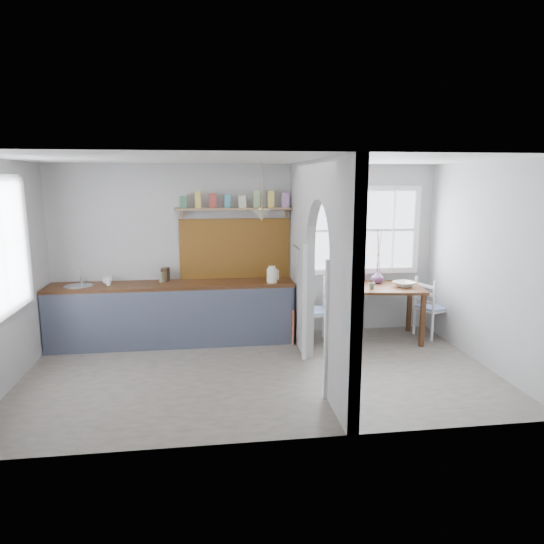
{
  "coord_description": "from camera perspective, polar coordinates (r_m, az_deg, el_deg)",
  "views": [
    {
      "loc": [
        -0.62,
        -5.66,
        2.37
      ],
      "look_at": [
        0.21,
        0.51,
        1.18
      ],
      "focal_mm": 32.0,
      "sensor_mm": 36.0,
      "label": 1
    }
  ],
  "objects": [
    {
      "name": "kitchen_window",
      "position": [
        6.13,
        -29.18,
        2.7
      ],
      "size": [
        0.1,
        1.16,
        1.5
      ],
      "primitive_type": null,
      "color": "white",
      "rests_on": "walls"
    },
    {
      "name": "knife_block",
      "position": [
        7.27,
        -12.43,
        -0.29
      ],
      "size": [
        0.12,
        0.15,
        0.2
      ],
      "primitive_type": "cube",
      "rotation": [
        0.0,
        0.0,
        -0.26
      ],
      "color": "#2F2116",
      "rests_on": "counter"
    },
    {
      "name": "partition",
      "position": [
        5.94,
        5.25,
        1.87
      ],
      "size": [
        0.12,
        3.2,
        2.6
      ],
      "color": "#B7B7B7",
      "rests_on": "floor"
    },
    {
      "name": "towel_orange",
      "position": [
        7.05,
        2.5,
        -6.71
      ],
      "size": [
        0.02,
        0.03,
        0.53
      ],
      "primitive_type": "cube",
      "color": "orange",
      "rests_on": "counter"
    },
    {
      "name": "mug_b",
      "position": [
        7.36,
        -18.84,
        -0.89
      ],
      "size": [
        0.14,
        0.14,
        0.1
      ],
      "primitive_type": "imported",
      "rotation": [
        0.0,
        0.0,
        -0.06
      ],
      "color": "white",
      "rests_on": "counter"
    },
    {
      "name": "utensil_rail",
      "position": [
        6.74,
        2.91,
        2.95
      ],
      "size": [
        0.02,
        0.5,
        0.02
      ],
      "primitive_type": "cylinder",
      "rotation": [
        1.57,
        0.0,
        0.0
      ],
      "color": "silver",
      "rests_on": "partition"
    },
    {
      "name": "nook_window",
      "position": [
        7.65,
        10.83,
        4.84
      ],
      "size": [
        1.76,
        0.1,
        1.3
      ],
      "primitive_type": null,
      "color": "white",
      "rests_on": "walls"
    },
    {
      "name": "table_cup",
      "position": [
        7.19,
        11.65,
        -1.59
      ],
      "size": [
        0.12,
        0.12,
        0.09
      ],
      "primitive_type": "imported",
      "rotation": [
        0.0,
        0.0,
        0.32
      ],
      "color": "gray",
      "rests_on": "dining_table"
    },
    {
      "name": "counter",
      "position": [
        7.26,
        -11.48,
        -4.69
      ],
      "size": [
        3.5,
        0.6,
        0.9
      ],
      "color": "#482919",
      "rests_on": "floor"
    },
    {
      "name": "floor",
      "position": [
        6.17,
        -1.35,
        -11.79
      ],
      "size": [
        5.8,
        3.2,
        0.01
      ],
      "primitive_type": "cube",
      "color": "gray",
      "rests_on": "ground"
    },
    {
      "name": "kettle",
      "position": [
        7.02,
        -0.01,
        -0.27
      ],
      "size": [
        0.24,
        0.22,
        0.24
      ],
      "primitive_type": null,
      "rotation": [
        0.0,
        0.0,
        -0.34
      ],
      "color": "white",
      "rests_on": "counter"
    },
    {
      "name": "backsplash",
      "position": [
        7.32,
        -4.37,
        2.77
      ],
      "size": [
        1.65,
        0.03,
        0.9
      ],
      "primitive_type": "cube",
      "color": "brown",
      "rests_on": "walls"
    },
    {
      "name": "walls",
      "position": [
        5.79,
        -1.41,
        0.17
      ],
      "size": [
        5.81,
        3.21,
        2.6
      ],
      "color": "#B7B7B7",
      "rests_on": "floor"
    },
    {
      "name": "mug_a",
      "position": [
        7.22,
        -18.69,
        -1.16
      ],
      "size": [
        0.11,
        0.11,
        0.09
      ],
      "primitive_type": "imported",
      "rotation": [
        0.0,
        0.0,
        -0.15
      ],
      "color": "white",
      "rests_on": "counter"
    },
    {
      "name": "ceiling",
      "position": [
        5.7,
        -1.47,
        13.13
      ],
      "size": [
        5.8,
        3.2,
        0.01
      ],
      "primitive_type": "cube",
      "color": "#B7B7B7",
      "rests_on": "walls"
    },
    {
      "name": "bowl",
      "position": [
        7.44,
        15.28,
        -1.39
      ],
      "size": [
        0.39,
        0.39,
        0.07
      ],
      "primitive_type": "imported",
      "rotation": [
        0.0,
        0.0,
        0.35
      ],
      "color": "silver",
      "rests_on": "dining_table"
    },
    {
      "name": "plate",
      "position": [
        7.21,
        9.48,
        -1.77
      ],
      "size": [
        0.23,
        0.23,
        0.02
      ],
      "primitive_type": "cylinder",
      "rotation": [
        0.0,
        0.0,
        -0.24
      ],
      "color": "black",
      "rests_on": "dining_table"
    },
    {
      "name": "dining_table",
      "position": [
        7.5,
        12.19,
        -4.64
      ],
      "size": [
        1.41,
        1.06,
        0.81
      ],
      "primitive_type": null,
      "rotation": [
        0.0,
        0.0,
        -0.16
      ],
      "color": "#482919",
      "rests_on": "floor"
    },
    {
      "name": "shelf",
      "position": [
        7.17,
        -4.4,
        7.86
      ],
      "size": [
        1.75,
        0.2,
        0.21
      ],
      "color": "#A87E57",
      "rests_on": "walls"
    },
    {
      "name": "chair_right",
      "position": [
        7.81,
        18.45,
        -3.93
      ],
      "size": [
        0.53,
        0.53,
        0.92
      ],
      "primitive_type": null,
      "rotation": [
        0.0,
        0.0,
        1.9
      ],
      "color": "white",
      "rests_on": "floor"
    },
    {
      "name": "pendant_lamp",
      "position": [
        6.87,
        -1.24,
        6.72
      ],
      "size": [
        0.26,
        0.26,
        0.16
      ],
      "primitive_type": "cone",
      "color": "beige",
      "rests_on": "ceiling"
    },
    {
      "name": "sink",
      "position": [
        7.34,
        -21.8,
        -1.6
      ],
      "size": [
        0.4,
        0.4,
        0.02
      ],
      "primitive_type": "cylinder",
      "color": "silver",
      "rests_on": "counter"
    },
    {
      "name": "jar",
      "position": [
        7.24,
        -12.82,
        -0.56
      ],
      "size": [
        0.11,
        0.11,
        0.15
      ],
      "primitive_type": "cylinder",
      "rotation": [
        0.0,
        0.0,
        -0.15
      ],
      "color": "#7B795B",
      "rests_on": "counter"
    },
    {
      "name": "chair_left",
      "position": [
        7.17,
        4.93,
        -4.56
      ],
      "size": [
        0.44,
        0.44,
        0.95
      ],
      "primitive_type": null,
      "rotation": [
        0.0,
        0.0,
        -1.59
      ],
      "color": "white",
      "rests_on": "floor"
    },
    {
      "name": "towel_magenta",
      "position": [
        7.08,
        2.44,
        -6.41
      ],
      "size": [
        0.02,
        0.03,
        0.5
      ],
      "primitive_type": "cube",
      "color": "#BE3C68",
      "rests_on": "counter"
    },
    {
      "name": "vase",
      "position": [
        7.59,
        12.3,
        -0.55
      ],
      "size": [
        0.25,
        0.25,
        0.2
      ],
      "primitive_type": "imported",
      "rotation": [
        0.0,
        0.0,
        0.42
      ],
      "color": "#643C6C",
      "rests_on": "dining_table"
    }
  ]
}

